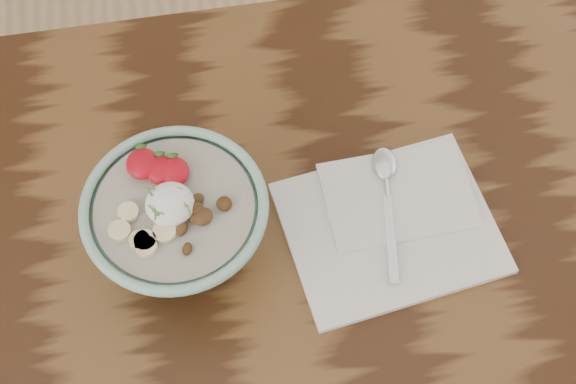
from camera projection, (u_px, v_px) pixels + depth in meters
The scene contains 4 objects.
table at pixel (197, 352), 96.93cm from camera, with size 160.00×90.00×75.00cm.
breakfast_bowl at pixel (178, 224), 87.29cm from camera, with size 19.93×19.93×13.15cm.
napkin at pixel (391, 221), 94.27cm from camera, with size 26.37×22.44×1.47cm.
spoon at pixel (386, 182), 95.33cm from camera, with size 4.56×17.73×0.92cm.
Camera 1 is at (6.07, -30.01, 160.34)cm, focal length 50.00 mm.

